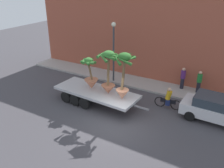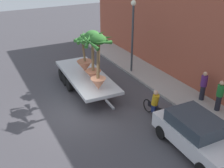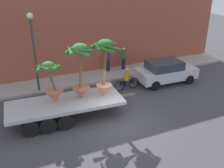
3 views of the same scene
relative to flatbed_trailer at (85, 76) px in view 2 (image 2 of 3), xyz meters
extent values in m
plane|color=#423F44|center=(2.72, -1.53, -0.76)|extent=(60.00, 60.00, 0.00)
cube|color=#A39E99|center=(2.72, 4.57, -0.69)|extent=(24.00, 2.20, 0.15)
cube|color=#9E4C38|center=(2.72, 6.27, 3.03)|extent=(24.00, 1.20, 7.58)
cube|color=#B7BABF|center=(0.27, -0.02, 0.13)|extent=(6.05, 2.54, 0.18)
cylinder|color=black|center=(-1.57, 1.12, -0.36)|extent=(0.81, 0.27, 0.80)
cylinder|color=black|center=(-1.69, -0.93, -0.36)|extent=(0.81, 0.27, 0.80)
cylinder|color=black|center=(-0.74, 1.07, -0.36)|extent=(0.81, 0.27, 0.80)
cylinder|color=black|center=(-0.86, -0.98, -0.36)|extent=(0.81, 0.27, 0.80)
cylinder|color=black|center=(0.09, 1.02, -0.36)|extent=(0.81, 0.27, 0.80)
cylinder|color=black|center=(-0.03, -1.03, -0.36)|extent=(0.81, 0.27, 0.80)
cube|color=slate|center=(3.73, -0.21, -0.02)|extent=(1.00, 0.16, 0.10)
cone|color=#B26647|center=(1.18, 0.07, 0.52)|extent=(0.93, 0.93, 0.60)
cylinder|color=brown|center=(1.20, 0.07, 1.87)|extent=(0.24, 0.16, 2.12)
ellipsoid|color=#387A33|center=(1.22, 0.07, 2.93)|extent=(0.77, 0.77, 0.48)
cone|color=#387A33|center=(1.61, 0.05, 2.89)|extent=(0.24, 0.81, 0.36)
cone|color=#387A33|center=(1.44, 0.50, 2.88)|extent=(0.97, 0.61, 0.44)
cone|color=#387A33|center=(0.96, 0.52, 2.85)|extent=(1.00, 0.70, 0.59)
cone|color=#387A33|center=(0.72, 0.11, 2.89)|extent=(0.29, 1.05, 0.41)
cone|color=#387A33|center=(1.04, -0.37, 2.85)|extent=(0.97, 0.55, 0.55)
cone|color=#387A33|center=(1.38, -0.29, 2.88)|extent=(0.82, 0.50, 0.38)
cone|color=#C17251|center=(-0.22, 0.14, 0.56)|extent=(0.97, 0.97, 0.69)
cylinder|color=brown|center=(-0.31, 0.14, 1.58)|extent=(0.41, 0.13, 1.35)
ellipsoid|color=#387A33|center=(-0.39, 0.14, 2.26)|extent=(0.56, 0.56, 0.35)
cone|color=#387A33|center=(-0.06, 0.10, 2.19)|extent=(0.28, 0.70, 0.41)
cone|color=#387A33|center=(-0.20, 0.35, 2.19)|extent=(0.58, 0.55, 0.38)
cone|color=#387A33|center=(-0.54, 0.50, 2.23)|extent=(0.82, 0.50, 0.33)
cone|color=#387A33|center=(-0.74, 0.31, 2.20)|extent=(0.54, 0.82, 0.44)
cone|color=#387A33|center=(-0.66, -0.04, 2.23)|extent=(0.55, 0.68, 0.31)
cone|color=#387A33|center=(-0.42, -0.22, 2.22)|extent=(0.77, 0.27, 0.35)
cone|color=#387A33|center=(-0.20, -0.18, 2.23)|extent=(0.76, 0.57, 0.33)
cone|color=tan|center=(2.36, -0.18, 0.55)|extent=(0.84, 0.84, 0.65)
cylinder|color=brown|center=(2.42, -0.18, 1.96)|extent=(0.34, 0.17, 2.18)
ellipsoid|color=#2D6B28|center=(2.47, -0.18, 3.05)|extent=(0.82, 0.82, 0.51)
cone|color=#2D6B28|center=(2.94, -0.12, 3.01)|extent=(0.32, 0.98, 0.35)
cone|color=#2D6B28|center=(2.63, 0.25, 2.97)|extent=(0.93, 0.52, 0.50)
cone|color=#2D6B28|center=(2.20, 0.30, 3.00)|extent=(1.06, 0.72, 0.44)
cone|color=#2D6B28|center=(2.02, -0.17, 3.00)|extent=(0.21, 0.92, 0.39)
cone|color=#2D6B28|center=(2.17, -0.60, 2.98)|extent=(0.96, 0.77, 0.55)
cone|color=#2D6B28|center=(2.65, -0.65, 2.96)|extent=(1.02, 0.56, 0.59)
torus|color=black|center=(5.32, 1.89, -0.42)|extent=(0.74, 0.11, 0.74)
torus|color=black|center=(4.23, 1.82, -0.42)|extent=(0.74, 0.11, 0.74)
cube|color=black|center=(4.77, 1.85, -0.24)|extent=(1.04, 0.13, 0.28)
cylinder|color=gold|center=(4.77, 1.85, 0.21)|extent=(0.46, 0.37, 0.65)
sphere|color=tan|center=(4.77, 1.85, 0.63)|extent=(0.24, 0.24, 0.24)
cube|color=navy|center=(4.77, 1.85, -0.32)|extent=(0.29, 0.26, 0.44)
cube|color=silver|center=(7.79, 1.82, -0.09)|extent=(4.14, 1.97, 0.70)
cube|color=#2D3842|center=(7.58, 1.83, 0.54)|extent=(2.30, 1.72, 0.56)
cylinder|color=black|center=(6.49, 2.73, -0.44)|extent=(0.65, 0.22, 0.64)
cylinder|color=black|center=(6.43, 1.01, -0.44)|extent=(0.65, 0.22, 0.64)
cylinder|color=black|center=(6.07, 5.00, -0.19)|extent=(0.28, 0.28, 0.85)
cylinder|color=#1E702D|center=(6.07, 5.00, 0.55)|extent=(0.36, 0.36, 0.62)
sphere|color=tan|center=(6.07, 5.00, 0.98)|extent=(0.24, 0.24, 0.24)
cylinder|color=black|center=(4.83, 5.11, -0.19)|extent=(0.28, 0.28, 0.85)
cylinder|color=#51236B|center=(4.83, 5.11, 0.55)|extent=(0.36, 0.36, 0.62)
sphere|color=tan|center=(4.83, 5.11, 0.98)|extent=(0.24, 0.24, 0.24)
cylinder|color=#383D42|center=(-0.52, 3.77, 1.64)|extent=(0.14, 0.14, 4.50)
sphere|color=#EAEACC|center=(-0.52, 3.77, 4.04)|extent=(0.36, 0.36, 0.36)
camera|label=1|loc=(8.56, -12.19, 7.38)|focal=38.28mm
camera|label=2|loc=(14.26, -5.78, 7.03)|focal=43.54mm
camera|label=3|loc=(-2.28, -11.71, 6.49)|focal=41.34mm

